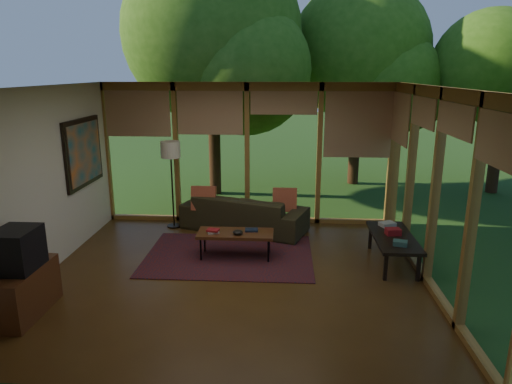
# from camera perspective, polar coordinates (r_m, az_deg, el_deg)

# --- Properties ---
(floor) EXTENTS (5.50, 5.50, 0.00)m
(floor) POSITION_cam_1_polar(r_m,az_deg,el_deg) (6.79, -2.75, -10.38)
(floor) COLOR #563616
(floor) RESTS_ON ground
(ceiling) EXTENTS (5.50, 5.50, 0.00)m
(ceiling) POSITION_cam_1_polar(r_m,az_deg,el_deg) (6.14, -3.08, 13.02)
(ceiling) COLOR white
(ceiling) RESTS_ON ground
(wall_left) EXTENTS (0.04, 5.00, 2.70)m
(wall_left) POSITION_cam_1_polar(r_m,az_deg,el_deg) (7.17, -25.30, 0.98)
(wall_left) COLOR silver
(wall_left) RESTS_ON ground
(wall_front) EXTENTS (5.50, 0.04, 2.70)m
(wall_front) POSITION_cam_1_polar(r_m,az_deg,el_deg) (3.98, -6.88, -8.14)
(wall_front) COLOR silver
(wall_front) RESTS_ON ground
(window_wall_back) EXTENTS (5.50, 0.12, 2.70)m
(window_wall_back) POSITION_cam_1_polar(r_m,az_deg,el_deg) (8.77, -1.11, 4.74)
(window_wall_back) COLOR olive
(window_wall_back) RESTS_ON ground
(window_wall_right) EXTENTS (0.12, 5.00, 2.70)m
(window_wall_right) POSITION_cam_1_polar(r_m,az_deg,el_deg) (6.62, 21.47, 0.32)
(window_wall_right) COLOR olive
(window_wall_right) RESTS_ON ground
(tree_nw) EXTENTS (4.04, 4.04, 5.74)m
(tree_nw) POSITION_cam_1_polar(r_m,az_deg,el_deg) (10.93, -5.49, 19.14)
(tree_nw) COLOR #3C2316
(tree_nw) RESTS_ON ground
(tree_ne) EXTENTS (3.45, 3.45, 5.10)m
(tree_ne) POSITION_cam_1_polar(r_m,az_deg,el_deg) (12.17, 12.79, 16.78)
(tree_ne) COLOR #3C2316
(tree_ne) RESTS_ON ground
(tree_far) EXTENTS (2.69, 2.69, 4.30)m
(tree_far) POSITION_cam_1_polar(r_m,az_deg,el_deg) (12.18, 27.26, 13.51)
(tree_far) COLOR #3C2316
(tree_far) RESTS_ON ground
(rug) EXTENTS (2.67, 1.89, 0.01)m
(rug) POSITION_cam_1_polar(r_m,az_deg,el_deg) (7.47, -3.37, -7.89)
(rug) COLOR maroon
(rug) RESTS_ON floor
(sofa) EXTENTS (2.47, 1.61, 0.67)m
(sofa) POSITION_cam_1_polar(r_m,az_deg,el_deg) (8.53, -1.47, -2.58)
(sofa) COLOR #312C18
(sofa) RESTS_ON floor
(pillow_left) EXTENTS (0.45, 0.24, 0.47)m
(pillow_left) POSITION_cam_1_polar(r_m,az_deg,el_deg) (8.50, -6.56, -0.84)
(pillow_left) COLOR maroon
(pillow_left) RESTS_ON sofa
(pillow_right) EXTENTS (0.44, 0.24, 0.46)m
(pillow_right) POSITION_cam_1_polar(r_m,az_deg,el_deg) (8.37, 3.61, -1.05)
(pillow_right) COLOR maroon
(pillow_right) RESTS_ON sofa
(ct_book_lower) EXTENTS (0.21, 0.19, 0.03)m
(ct_book_lower) POSITION_cam_1_polar(r_m,az_deg,el_deg) (7.25, -5.39, -5.00)
(ct_book_lower) COLOR #B2ABA1
(ct_book_lower) RESTS_ON coffee_table
(ct_book_upper) EXTENTS (0.21, 0.17, 0.03)m
(ct_book_upper) POSITION_cam_1_polar(r_m,az_deg,el_deg) (7.24, -5.40, -4.76)
(ct_book_upper) COLOR maroon
(ct_book_upper) RESTS_ON coffee_table
(ct_book_side) EXTENTS (0.21, 0.17, 0.03)m
(ct_book_side) POSITION_cam_1_polar(r_m,az_deg,el_deg) (7.31, -0.57, -4.76)
(ct_book_side) COLOR black
(ct_book_side) RESTS_ON coffee_table
(ct_bowl) EXTENTS (0.16, 0.16, 0.07)m
(ct_bowl) POSITION_cam_1_polar(r_m,az_deg,el_deg) (7.15, -2.28, -5.05)
(ct_bowl) COLOR black
(ct_bowl) RESTS_ON coffee_table
(media_cabinet) EXTENTS (0.50, 1.00, 0.60)m
(media_cabinet) POSITION_cam_1_polar(r_m,az_deg,el_deg) (6.36, -27.27, -11.00)
(media_cabinet) COLOR #5A2E18
(media_cabinet) RESTS_ON floor
(television) EXTENTS (0.45, 0.55, 0.50)m
(television) POSITION_cam_1_polar(r_m,az_deg,el_deg) (6.15, -27.72, -6.38)
(television) COLOR black
(television) RESTS_ON media_cabinet
(console_book_a) EXTENTS (0.23, 0.19, 0.07)m
(console_book_a) POSITION_cam_1_polar(r_m,az_deg,el_deg) (6.95, 17.58, -6.11)
(console_book_a) COLOR #345B55
(console_book_a) RESTS_ON side_console
(console_book_b) EXTENTS (0.24, 0.19, 0.10)m
(console_book_b) POSITION_cam_1_polar(r_m,az_deg,el_deg) (7.35, 16.76, -4.76)
(console_book_b) COLOR maroon
(console_book_b) RESTS_ON side_console
(console_book_c) EXTENTS (0.29, 0.26, 0.07)m
(console_book_c) POSITION_cam_1_polar(r_m,az_deg,el_deg) (7.73, 16.10, -3.89)
(console_book_c) COLOR #B2ABA1
(console_book_c) RESTS_ON side_console
(floor_lamp) EXTENTS (0.36, 0.36, 1.65)m
(floor_lamp) POSITION_cam_1_polar(r_m,az_deg,el_deg) (8.57, -10.62, 4.63)
(floor_lamp) COLOR black
(floor_lamp) RESTS_ON floor
(coffee_table) EXTENTS (1.20, 0.50, 0.43)m
(coffee_table) POSITION_cam_1_polar(r_m,az_deg,el_deg) (7.27, -2.59, -5.29)
(coffee_table) COLOR #5A2E18
(coffee_table) RESTS_ON floor
(side_console) EXTENTS (0.60, 1.40, 0.46)m
(side_console) POSITION_cam_1_polar(r_m,az_deg,el_deg) (7.34, 16.79, -5.59)
(side_console) COLOR black
(side_console) RESTS_ON floor
(wall_painting) EXTENTS (0.06, 1.35, 1.15)m
(wall_painting) POSITION_cam_1_polar(r_m,az_deg,el_deg) (8.35, -20.72, 4.65)
(wall_painting) COLOR black
(wall_painting) RESTS_ON wall_left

